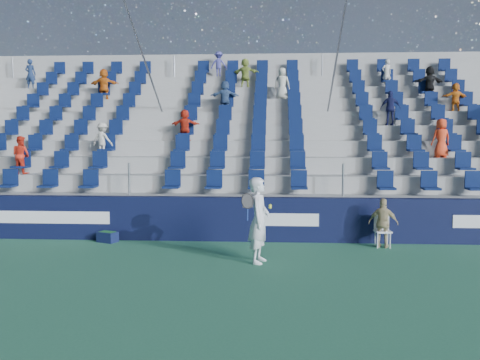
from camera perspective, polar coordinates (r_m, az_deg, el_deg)
name	(u,v)px	position (r m, az deg, el deg)	size (l,w,h in m)	color
ground	(222,270)	(11.66, -1.89, -9.52)	(70.00, 70.00, 0.00)	#317451
sponsor_wall	(234,219)	(14.61, -0.69, -4.18)	(24.00, 0.32, 1.20)	black
grandstand	(244,156)	(19.52, 0.45, 2.63)	(24.00, 8.17, 6.63)	#A4A59F
tennis_player	(259,220)	(12.08, 2.05, -4.31)	(0.69, 0.78, 1.94)	silver
line_judge_chair	(382,227)	(14.36, 14.92, -4.86)	(0.43, 0.44, 0.90)	white
line_judge	(383,223)	(14.20, 15.04, -4.46)	(0.75, 0.31, 1.28)	tan
ball_bin	(108,236)	(14.94, -13.95, -5.85)	(0.60, 0.51, 0.29)	#10183C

